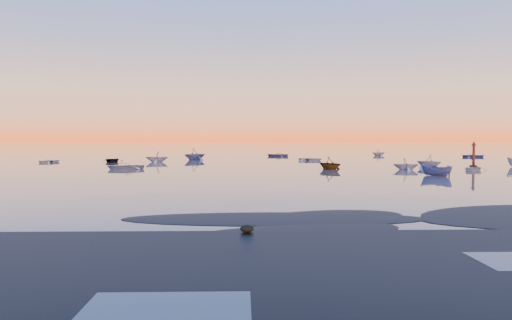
{
  "coord_description": "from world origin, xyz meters",
  "views": [
    {
      "loc": [
        -5.02,
        -22.89,
        3.8
      ],
      "look_at": [
        -3.68,
        28.0,
        1.51
      ],
      "focal_mm": 35.0,
      "sensor_mm": 36.0,
      "label": 1
    }
  ],
  "objects": [
    {
      "name": "moored_fleet",
      "position": [
        0.0,
        53.0,
        0.0
      ],
      "size": [
        124.0,
        58.0,
        1.2
      ],
      "primitive_type": null,
      "color": "beige",
      "rests_on": "ground"
    },
    {
      "name": "channel_marker",
      "position": [
        24.99,
        41.06,
        1.35
      ],
      "size": [
        0.96,
        0.96,
        3.42
      ],
      "color": "#41170E",
      "rests_on": "ground"
    },
    {
      "name": "boat_near_right",
      "position": [
        18.61,
        39.67,
        0.0
      ],
      "size": [
        3.78,
        3.41,
        1.24
      ],
      "primitive_type": "imported",
      "rotation": [
        0.0,
        0.0,
        3.79
      ],
      "color": "gray",
      "rests_on": "ground"
    },
    {
      "name": "ground",
      "position": [
        0.0,
        100.0,
        0.0
      ],
      "size": [
        600.0,
        600.0,
        0.0
      ],
      "primitive_type": "plane",
      "color": "#6C605A",
      "rests_on": "ground"
    },
    {
      "name": "mud_lobes",
      "position": [
        0.0,
        -1.0,
        0.01
      ],
      "size": [
        140.0,
        6.0,
        0.07
      ],
      "primitive_type": null,
      "color": "black",
      "rests_on": "ground"
    }
  ]
}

